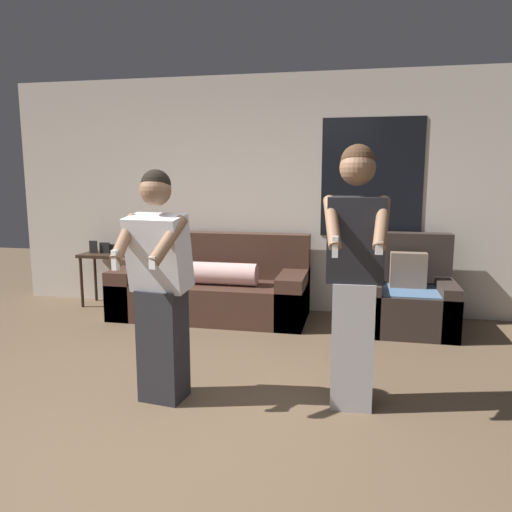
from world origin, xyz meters
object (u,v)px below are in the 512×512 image
person_right (354,274)px  side_table (105,261)px  armchair (407,298)px  couch (212,288)px  person_left (160,286)px

person_right → side_table: bearing=144.0°
armchair → person_right: 2.08m
couch → side_table: size_ratio=2.70×
couch → person_right: 2.59m
side_table → person_left: person_left is taller
armchair → person_left: bearing=-131.4°
person_right → person_left: bearing=-172.6°
couch → armchair: (2.11, -0.04, 0.00)m
side_table → person_right: 3.70m
armchair → person_left: size_ratio=0.60×
person_left → person_right: 1.32m
person_left → person_right: bearing=7.4°
armchair → side_table: (-3.52, 0.25, 0.23)m
armchair → person_right: (-0.54, -1.92, 0.61)m
person_left → side_table: bearing=125.7°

